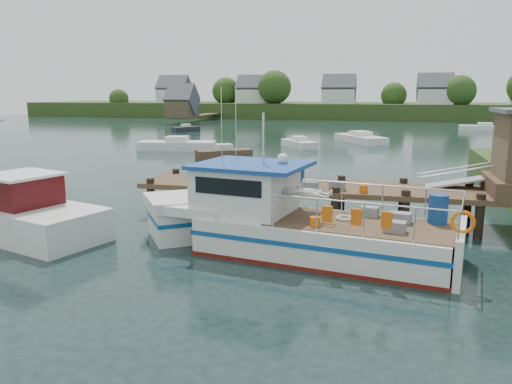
% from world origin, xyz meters
% --- Properties ---
extents(ground_plane, '(160.00, 160.00, 0.00)m').
position_xyz_m(ground_plane, '(0.00, 0.00, 0.00)').
color(ground_plane, '#182A28').
extents(far_shore, '(140.00, 42.55, 9.22)m').
position_xyz_m(far_shore, '(0.01, 82.37, 2.10)').
color(far_shore, '#30451C').
rests_on(far_shore, ground).
extents(dock, '(16.60, 3.00, 4.78)m').
position_xyz_m(dock, '(6.51, 0.01, 2.24)').
color(dock, '#4E3825').
rests_on(dock, ground).
extents(lobster_boat, '(10.91, 4.65, 5.24)m').
position_xyz_m(lobster_boat, '(0.68, -4.38, 0.95)').
color(lobster_boat, silver).
rests_on(lobster_boat, ground).
extents(work_boat, '(8.90, 4.84, 4.70)m').
position_xyz_m(work_boat, '(-9.54, -4.70, 0.75)').
color(work_boat, silver).
rests_on(work_boat, ground).
extents(moored_rowboat, '(4.21, 3.50, 1.20)m').
position_xyz_m(moored_rowboat, '(-8.06, 16.19, 0.45)').
color(moored_rowboat, '#4E3825').
rests_on(moored_rowboat, ground).
extents(moored_far, '(6.67, 3.14, 1.09)m').
position_xyz_m(moored_far, '(16.49, 52.17, 0.40)').
color(moored_far, silver).
rests_on(moored_far, ground).
extents(moored_a, '(7.01, 3.53, 1.23)m').
position_xyz_m(moored_a, '(-14.03, 21.24, 0.46)').
color(moored_a, silver).
rests_on(moored_a, ground).
extents(moored_b, '(4.03, 4.83, 1.05)m').
position_xyz_m(moored_b, '(-3.96, 25.99, 0.39)').
color(moored_b, silver).
rests_on(moored_b, ground).
extents(moored_d, '(5.70, 7.06, 1.17)m').
position_xyz_m(moored_d, '(1.30, 32.03, 0.43)').
color(moored_d, silver).
rests_on(moored_d, ground).
extents(moored_e, '(3.08, 3.70, 1.01)m').
position_xyz_m(moored_e, '(-21.31, 41.05, 0.37)').
color(moored_e, black).
rests_on(moored_e, ground).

